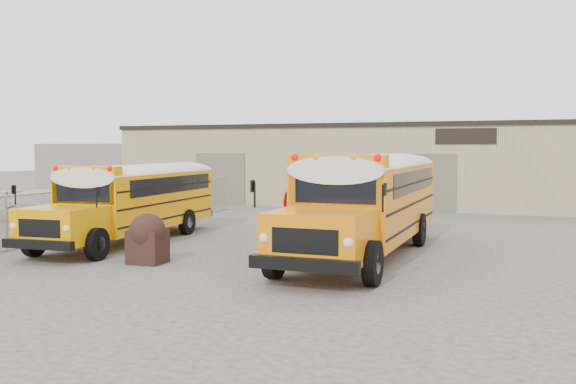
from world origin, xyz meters
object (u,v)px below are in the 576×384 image
at_px(school_bus_right, 406,184).
at_px(car_dark, 122,201).
at_px(tarp_bundle, 148,238).
at_px(school_bus_left, 202,186).
at_px(car_white, 53,206).

relative_size(school_bus_right, car_dark, 2.22).
xyz_separation_m(school_bus_right, tarp_bundle, (-5.22, -10.57, -1.10)).
bearing_deg(school_bus_right, car_dark, -174.73).
bearing_deg(car_dark, school_bus_left, -103.91).
distance_m(school_bus_right, car_white, 15.69).
height_order(school_bus_left, school_bus_right, school_bus_right).
bearing_deg(car_white, car_dark, -52.85).
height_order(school_bus_right, tarp_bundle, school_bus_right).
relative_size(school_bus_left, car_white, 1.96).
xyz_separation_m(school_bus_right, car_white, (-15.28, -3.37, -1.13)).
bearing_deg(car_dark, car_white, 120.64).
relative_size(school_bus_left, tarp_bundle, 6.68).
height_order(school_bus_right, car_white, school_bus_right).
bearing_deg(car_white, school_bus_right, -85.54).
relative_size(tarp_bundle, car_dark, 0.29).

